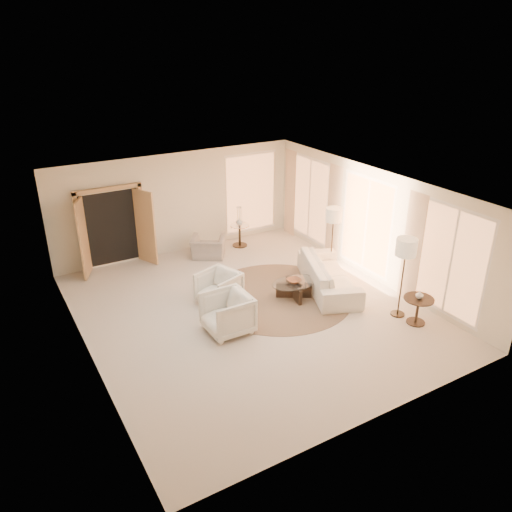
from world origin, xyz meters
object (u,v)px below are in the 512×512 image
coffee_table (294,288)px  bowl (294,281)px  end_table (418,306)px  side_table (240,233)px  side_vase (239,221)px  armchair_right (227,312)px  accent_chair (208,244)px  floor_lamp_near (334,218)px  armchair_left (219,287)px  floor_lamp_far (406,251)px  sofa (329,275)px  end_vase (420,295)px

coffee_table → bowl: size_ratio=4.50×
end_table → side_table: size_ratio=0.98×
coffee_table → side_vase: 3.46m
armchair_right → coffee_table: armchair_right is taller
accent_chair → floor_lamp_near: floor_lamp_near is taller
end_table → armchair_left: bearing=138.4°
floor_lamp_far → floor_lamp_near: bearing=86.6°
sofa → side_table: sofa is taller
bowl → sofa: bearing=-1.7°
end_table → bowl: (-1.64, 2.25, 0.04)m
side_table → end_vase: 5.79m
floor_lamp_far → armchair_right: bearing=159.8°
floor_lamp_near → end_vase: size_ratio=9.85×
floor_lamp_near → armchair_left: bearing=-177.6°
side_table → floor_lamp_far: (1.14, -5.21, 1.15)m
armchair_left → side_vase: 3.44m
end_table → side_vase: 5.79m
floor_lamp_near → bowl: 2.13m
coffee_table → side_table: side_table is taller
floor_lamp_far → side_vase: floor_lamp_far is taller
end_table → end_vase: 0.27m
sofa → accent_chair: bearing=50.5°
end_vase → bowl: bearing=126.1°
sofa → armchair_right: size_ratio=2.70×
floor_lamp_near → side_vase: bearing=116.5°
armchair_left → coffee_table: armchair_left is taller
accent_chair → side_vase: bearing=-134.3°
accent_chair → side_table: 1.17m
side_table → floor_lamp_near: 3.10m
side_table → side_vase: size_ratio=2.88×
end_table → side_table: 5.78m
accent_chair → side_vase: size_ratio=4.00×
bowl → end_vase: end_vase is taller
end_table → end_vase: end_vase is taller
side_vase → bowl: bearing=-96.9°
armchair_right → side_vase: armchair_right is taller
sofa → bowl: bearing=110.3°
end_table → floor_lamp_far: bearing=101.7°
sofa → side_table: size_ratio=3.86×
armchair_left → bowl: armchair_left is taller
coffee_table → end_vase: (1.64, -2.25, 0.43)m
accent_chair → coffee_table: bearing=135.7°
armchair_right → coffee_table: bearing=104.0°
side_table → armchair_right: bearing=-121.8°
armchair_right → armchair_left: bearing=161.9°
coffee_table → end_vase: 2.82m
sofa → accent_chair: (-1.72, 3.16, 0.03)m
coffee_table → side_vase: size_ratio=6.46×
sofa → side_vase: side_vase is taller
armchair_left → end_vase: size_ratio=4.95×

